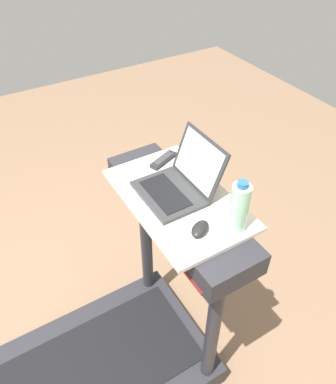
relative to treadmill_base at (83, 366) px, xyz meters
The scene contains 6 objects.
treadmill_base is the anchor object (origin of this frame).
desk_board 1.13m from the treadmill_base, 90.00° to the left, with size 0.69×0.42×0.02m, color beige.
laptop 1.19m from the treadmill_base, 92.87° to the left, with size 0.30×0.31×0.24m.
computer_mouse 1.16m from the treadmill_base, 68.20° to the left, with size 0.06×0.10×0.03m, color black.
water_bottle 1.31m from the treadmill_base, 68.09° to the left, with size 0.08×0.08×0.24m.
tv_remote 1.22m from the treadmill_base, 110.94° to the left, with size 0.10×0.17×0.02m.
Camera 1 is at (1.04, 0.03, 2.29)m, focal length 35.31 mm.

